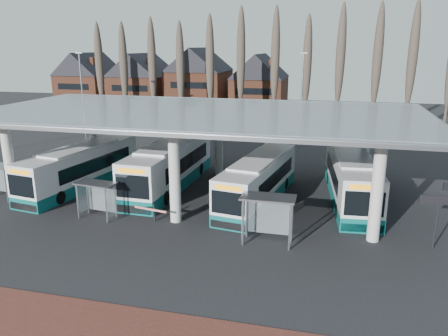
% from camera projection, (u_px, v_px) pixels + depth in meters
% --- Properties ---
extents(ground, '(140.00, 140.00, 0.00)m').
position_uv_depth(ground, '(162.00, 237.00, 25.62)').
color(ground, black).
rests_on(ground, ground).
extents(station_canopy, '(32.00, 16.00, 6.34)m').
position_uv_depth(station_canopy, '(200.00, 120.00, 31.56)').
color(station_canopy, '#B9B9B4').
rests_on(station_canopy, ground).
extents(poplar_row, '(45.10, 1.10, 14.50)m').
position_uv_depth(poplar_row, '(258.00, 63.00, 54.09)').
color(poplar_row, '#473D33').
rests_on(poplar_row, ground).
extents(townhouse_row, '(36.80, 10.30, 12.25)m').
position_uv_depth(townhouse_row, '(171.00, 78.00, 68.78)').
color(townhouse_row, brown).
rests_on(townhouse_row, ground).
extents(lamp_post_a, '(0.80, 0.16, 10.17)m').
position_uv_depth(lamp_post_a, '(83.00, 97.00, 48.90)').
color(lamp_post_a, slate).
rests_on(lamp_post_a, ground).
extents(lamp_post_b, '(0.80, 0.16, 10.17)m').
position_uv_depth(lamp_post_b, '(302.00, 99.00, 47.10)').
color(lamp_post_b, slate).
rests_on(lamp_post_b, ground).
extents(bus_0, '(4.24, 12.09, 3.29)m').
position_uv_depth(bus_0, '(82.00, 168.00, 34.40)').
color(bus_0, silver).
rests_on(bus_0, ground).
extents(bus_1, '(3.09, 12.86, 3.55)m').
position_uv_depth(bus_1, '(170.00, 166.00, 34.50)').
color(bus_1, silver).
rests_on(bus_1, ground).
extents(bus_2, '(4.20, 11.77, 3.20)m').
position_uv_depth(bus_2, '(259.00, 181.00, 31.24)').
color(bus_2, silver).
rests_on(bus_2, ground).
extents(bus_3, '(3.72, 12.47, 3.41)m').
position_uv_depth(bus_3, '(351.00, 178.00, 31.52)').
color(bus_3, silver).
rests_on(bus_3, ground).
extents(shelter_0, '(2.88, 1.70, 2.54)m').
position_uv_depth(shelter_0, '(0.00, 174.00, 31.76)').
color(shelter_0, gray).
rests_on(shelter_0, ground).
extents(shelter_1, '(2.72, 1.60, 2.40)m').
position_uv_depth(shelter_1, '(97.00, 192.00, 28.15)').
color(shelter_1, gray).
rests_on(shelter_1, ground).
extents(shelter_2, '(3.02, 1.51, 2.81)m').
position_uv_depth(shelter_2, '(268.00, 209.00, 24.41)').
color(shelter_2, gray).
rests_on(shelter_2, ground).
extents(info_sign_0, '(2.09, 0.43, 3.12)m').
position_uv_depth(info_sign_0, '(439.00, 204.00, 23.46)').
color(info_sign_0, black).
rests_on(info_sign_0, ground).
extents(barrier, '(2.31, 0.85, 1.16)m').
position_uv_depth(barrier, '(151.00, 210.00, 27.30)').
color(barrier, black).
rests_on(barrier, ground).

